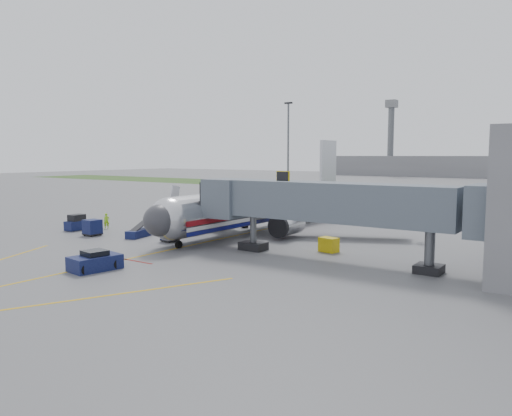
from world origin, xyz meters
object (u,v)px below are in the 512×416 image
Objects in this scene: pushback_tug at (95,262)px; belt_loader at (139,233)px; airliner at (263,206)px; baggage_tug at (77,223)px; ramp_worker at (107,221)px.

belt_loader is at bearing 125.92° from pushback_tug.
baggage_tug is (-16.57, -11.91, -1.88)m from airliner.
airliner reaches higher than pushback_tug.
airliner reaches higher than belt_loader.
airliner reaches higher than baggage_tug.
ramp_worker is at bearing 139.36° from pushback_tug.
pushback_tug is at bearing -89.72° from ramp_worker.
airliner is at bearing 92.68° from pushback_tug.
airliner is 13.63m from belt_loader.
baggage_tug is 1.46× the size of ramp_worker.
airliner is at bearing 35.70° from baggage_tug.
baggage_tug is at bearing -175.66° from belt_loader.
ramp_worker is (-15.80, 13.56, 0.28)m from pushback_tug.
airliner is 13.99× the size of baggage_tug.
belt_loader is 2.17× the size of ramp_worker.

